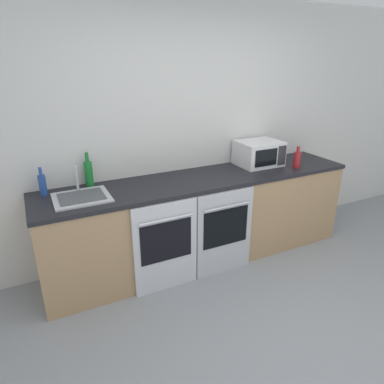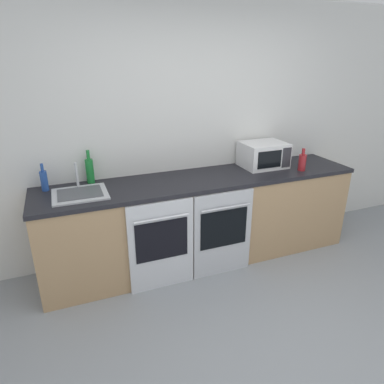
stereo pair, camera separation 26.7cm
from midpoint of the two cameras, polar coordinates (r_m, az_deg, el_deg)
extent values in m
plane|color=gray|center=(2.81, 15.42, -25.84)|extent=(16.00, 16.00, 0.00)
cube|color=silver|center=(3.63, -2.91, 9.80)|extent=(10.00, 0.06, 2.60)
cube|color=tan|center=(3.61, -0.39, -4.77)|extent=(3.23, 0.65, 0.88)
cube|color=black|center=(3.43, -0.40, 2.13)|extent=(3.25, 0.67, 0.04)
cube|color=silver|center=(3.15, -6.83, -9.22)|extent=(0.61, 0.03, 0.87)
cube|color=black|center=(3.10, -6.77, -8.26)|extent=(0.49, 0.01, 0.38)
cylinder|color=silver|center=(2.97, -6.82, -4.65)|extent=(0.50, 0.02, 0.02)
cube|color=#B7BABF|center=(3.37, 3.19, -6.88)|extent=(0.61, 0.03, 0.87)
cube|color=black|center=(3.32, 3.37, -5.95)|extent=(0.49, 0.01, 0.38)
cylinder|color=#B7BABF|center=(3.21, 3.65, -2.51)|extent=(0.50, 0.02, 0.02)
cube|color=silver|center=(3.85, 9.09, 6.40)|extent=(0.47, 0.38, 0.27)
cube|color=black|center=(3.67, 10.25, 5.61)|extent=(0.28, 0.01, 0.18)
cube|color=#2D2D33|center=(3.80, 12.82, 5.94)|extent=(0.10, 0.01, 0.21)
cylinder|color=#19722D|center=(3.34, -19.04, 2.83)|extent=(0.07, 0.07, 0.23)
cylinder|color=#19722D|center=(3.30, -19.38, 5.47)|extent=(0.03, 0.03, 0.09)
cylinder|color=maroon|center=(3.84, 15.20, 5.14)|extent=(0.08, 0.08, 0.17)
cylinder|color=maroon|center=(3.81, 15.38, 6.85)|extent=(0.03, 0.03, 0.07)
cylinder|color=#234793|center=(3.27, -25.81, 0.98)|extent=(0.06, 0.06, 0.18)
cylinder|color=#234793|center=(3.23, -26.17, 3.07)|extent=(0.03, 0.03, 0.07)
cube|color=#B7BABF|center=(3.10, -20.30, -0.92)|extent=(0.46, 0.41, 0.01)
cube|color=#4C4F54|center=(3.09, -20.32, -0.74)|extent=(0.37, 0.30, 0.01)
cylinder|color=#B7BABF|center=(3.21, -20.95, 2.13)|extent=(0.02, 0.02, 0.23)
camera|label=1|loc=(0.13, -92.23, -0.88)|focal=32.00mm
camera|label=2|loc=(0.13, 87.77, 0.88)|focal=32.00mm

